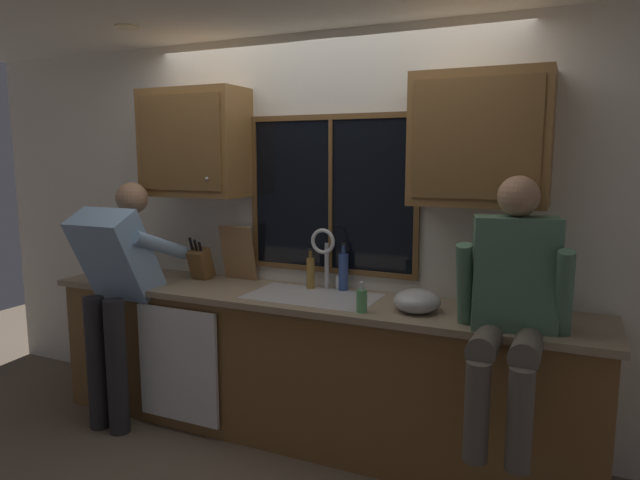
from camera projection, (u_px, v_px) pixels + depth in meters
back_wall at (327, 232)px, 3.73m from camera, size 5.85×0.12×2.55m
ceiling_downlight_left at (127, 27)px, 3.37m from camera, size 0.14×0.14×0.01m
window_glass at (331, 195)px, 3.60m from camera, size 1.10×0.02×0.95m
window_frame_top at (331, 117)px, 3.52m from camera, size 1.17×0.02×0.04m
window_frame_bottom at (330, 270)px, 3.67m from camera, size 1.17×0.02×0.04m
window_frame_left at (255, 193)px, 3.83m from camera, size 0.03×0.02×0.95m
window_frame_right at (417, 198)px, 3.36m from camera, size 0.03×0.02×0.95m
window_mullion_center at (331, 195)px, 3.59m from camera, size 0.02×0.02×0.95m
lower_cabinet_run at (305, 369)px, 3.53m from camera, size 3.45×0.58×0.88m
countertop at (303, 299)px, 3.45m from camera, size 3.51×0.62×0.04m
dishwasher_front at (178, 365)px, 3.55m from camera, size 0.60×0.02×0.74m
upper_cabinet_left at (194, 143)px, 3.80m from camera, size 0.73×0.36×0.72m
upper_cabinet_right at (480, 140)px, 3.02m from camera, size 0.73×0.36×0.72m
sink at (312, 312)px, 3.44m from camera, size 0.80×0.46×0.21m
faucet at (325, 251)px, 3.55m from camera, size 0.18×0.09×0.40m
person_standing at (116, 280)px, 3.63m from camera, size 0.53×0.67×1.60m
person_sitting_on_counter at (511, 297)px, 2.67m from camera, size 0.54×0.63×1.26m
knife_block at (201, 264)px, 3.90m from camera, size 0.12×0.18×0.32m
cutting_board at (238, 253)px, 3.86m from camera, size 0.25×0.10×0.38m
mixing_bowl at (417, 301)px, 3.08m from camera, size 0.26×0.26×0.13m
soap_dispenser at (362, 300)px, 3.07m from camera, size 0.06×0.07×0.18m
bottle_green_glass at (343, 271)px, 3.57m from camera, size 0.06×0.06×0.31m
bottle_tall_clear at (311, 272)px, 3.62m from camera, size 0.05×0.05×0.26m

